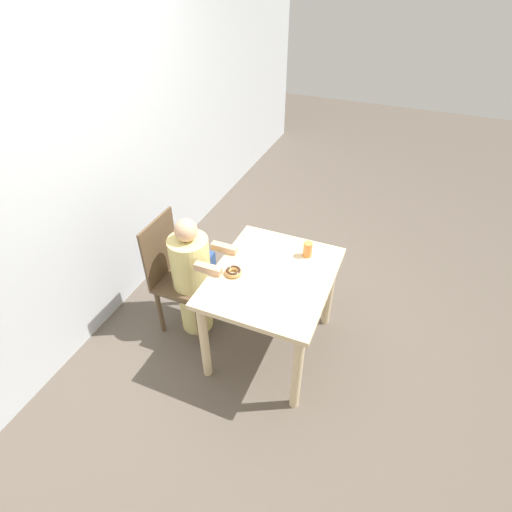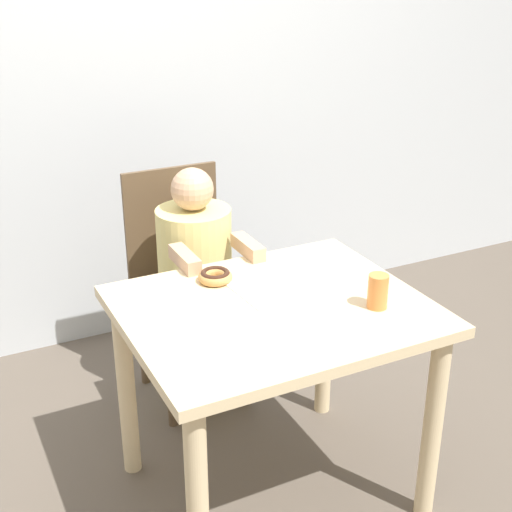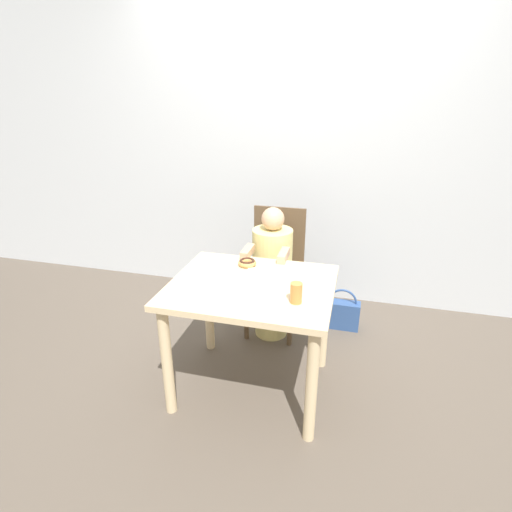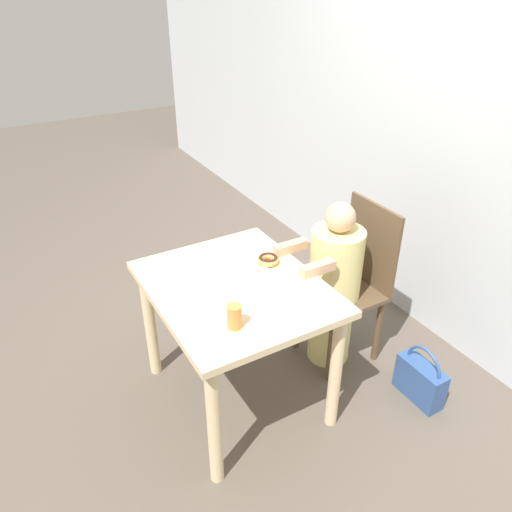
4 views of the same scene
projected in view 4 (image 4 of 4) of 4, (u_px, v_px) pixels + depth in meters
The scene contains 9 objects.
ground_plane at pixel (238, 394), 2.66m from camera, with size 12.00×12.00×0.00m, color brown.
wall_back at pixel (458, 127), 2.59m from camera, with size 8.00×0.05×2.50m.
dining_table at pixel (236, 306), 2.36m from camera, with size 0.90×0.75×0.70m.
chair at pixel (350, 283), 2.75m from camera, with size 0.38×0.40×0.91m.
child_figure at pixel (333, 288), 2.69m from camera, with size 0.29×0.44×0.97m.
donut at pixel (268, 259), 2.46m from camera, with size 0.11×0.11×0.04m.
napkin at pixel (259, 283), 2.31m from camera, with size 0.24×0.24×0.00m.
handbag at pixel (420, 380), 2.59m from camera, with size 0.27×0.10×0.33m.
cup at pixel (234, 317), 2.01m from camera, with size 0.06×0.06×0.11m.
Camera 4 is at (1.71, -0.87, 1.99)m, focal length 35.00 mm.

